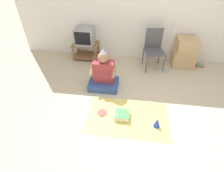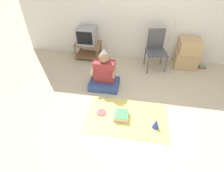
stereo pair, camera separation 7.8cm
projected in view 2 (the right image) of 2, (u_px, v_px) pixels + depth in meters
ground_plane at (141, 118)px, 3.01m from camera, size 16.00×16.00×0.00m
wall_back at (151, 7)px, 3.89m from camera, size 6.40×0.06×2.55m
tv_stand at (88, 49)px, 4.53m from camera, size 0.64×0.44×0.40m
tv at (87, 35)px, 4.30m from camera, size 0.44×0.43×0.41m
folding_chair at (156, 47)px, 3.99m from camera, size 0.53×0.51×0.91m
cardboard_box_stack at (187, 54)px, 4.11m from camera, size 0.52×0.47×0.70m
dust_mop at (167, 58)px, 3.97m from camera, size 0.28×0.42×1.18m
book_pile at (202, 67)px, 4.26m from camera, size 0.20×0.13×0.05m
person_seated at (104, 75)px, 3.54m from camera, size 0.60×0.45×0.85m
party_cloth at (126, 117)px, 3.02m from camera, size 1.40×0.87×0.01m
birthday_cake at (121, 115)px, 3.00m from camera, size 0.24×0.24×0.16m
party_hat_blue at (156, 123)px, 2.80m from camera, size 0.12×0.12×0.17m
paper_plate at (101, 112)px, 3.10m from camera, size 0.17×0.17×0.01m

